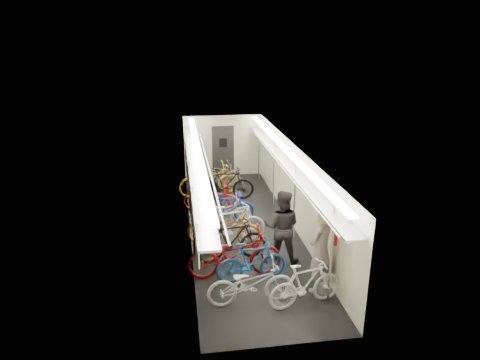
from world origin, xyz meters
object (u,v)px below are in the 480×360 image
object	(u,v)px
bicycle_0	(251,283)
bicycle_1	(252,261)
passenger_mid	(282,227)
backpack	(339,236)
passenger_near	(321,250)

from	to	relation	value
bicycle_0	bicycle_1	bearing A→B (deg)	-12.54
passenger_mid	backpack	xyz separation A→B (m)	(0.91, -1.36, 0.35)
backpack	bicycle_1	bearing A→B (deg)	152.24
bicycle_0	bicycle_1	size ratio (longest dim) A/B	1.12
bicycle_1	passenger_mid	bearing A→B (deg)	-53.47
bicycle_1	backpack	distance (m)	2.03
passenger_near	passenger_mid	bearing A→B (deg)	-107.36
passenger_near	passenger_mid	xyz separation A→B (m)	(-0.52, 1.35, -0.04)
bicycle_0	passenger_near	world-z (taller)	passenger_near
passenger_mid	bicycle_0	bearing A→B (deg)	76.17
passenger_mid	bicycle_1	bearing A→B (deg)	60.28
passenger_near	bicycle_1	bearing A→B (deg)	-60.80
passenger_near	passenger_mid	size ratio (longest dim) A/B	1.04
bicycle_0	backpack	bearing A→B (deg)	-83.70
bicycle_0	bicycle_1	distance (m)	0.87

